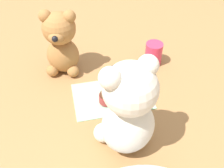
# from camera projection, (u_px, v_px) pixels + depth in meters

# --- Properties ---
(ground_plane) EXTENTS (4.00, 4.00, 0.00)m
(ground_plane) POSITION_uv_depth(u_px,v_px,m) (112.00, 97.00, 0.85)
(ground_plane) COLOR #9E7042
(knitted_placemat) EXTENTS (0.25, 0.17, 0.01)m
(knitted_placemat) POSITION_uv_depth(u_px,v_px,m) (112.00, 96.00, 0.85)
(knitted_placemat) COLOR #8EBC99
(knitted_placemat) RESTS_ON ground_plane
(teddy_bear_cream) EXTENTS (0.17, 0.16, 0.29)m
(teddy_bear_cream) POSITION_uv_depth(u_px,v_px,m) (126.00, 110.00, 0.63)
(teddy_bear_cream) COLOR silver
(teddy_bear_cream) RESTS_ON ground_plane
(teddy_bear_tan) EXTENTS (0.13, 0.13, 0.23)m
(teddy_bear_tan) POSITION_uv_depth(u_px,v_px,m) (61.00, 43.00, 0.88)
(teddy_bear_tan) COLOR #A3703D
(teddy_bear_tan) RESTS_ON ground_plane
(cupcake_near_cream_bear) EXTENTS (0.05, 0.05, 0.07)m
(cupcake_near_cream_bear) POSITION_uv_depth(u_px,v_px,m) (107.00, 96.00, 0.82)
(cupcake_near_cream_bear) COLOR #993333
(cupcake_near_cream_bear) RESTS_ON knitted_placemat
(saucer_plate) EXTENTS (0.08, 0.08, 0.01)m
(saucer_plate) POSITION_uv_depth(u_px,v_px,m) (132.00, 90.00, 0.87)
(saucer_plate) COLOR white
(saucer_plate) RESTS_ON knitted_placemat
(cupcake_near_tan_bear) EXTENTS (0.06, 0.06, 0.07)m
(cupcake_near_tan_bear) POSITION_uv_depth(u_px,v_px,m) (132.00, 83.00, 0.85)
(cupcake_near_tan_bear) COLOR #993333
(cupcake_near_tan_bear) RESTS_ON saucer_plate
(juice_glass) EXTENTS (0.06, 0.06, 0.09)m
(juice_glass) POSITION_uv_depth(u_px,v_px,m) (154.00, 54.00, 0.96)
(juice_glass) COLOR #DB3356
(juice_glass) RESTS_ON ground_plane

